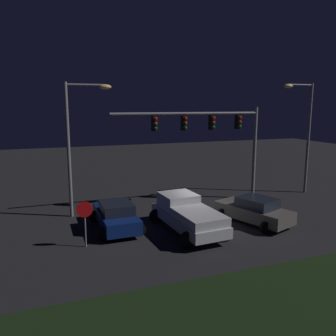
{
  "coord_description": "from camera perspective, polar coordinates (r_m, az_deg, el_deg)",
  "views": [
    {
      "loc": [
        -8.27,
        -17.42,
        6.61
      ],
      "look_at": [
        -1.35,
        1.43,
        2.98
      ],
      "focal_mm": 37.05,
      "sensor_mm": 36.0,
      "label": 1
    }
  ],
  "objects": [
    {
      "name": "street_lamp_right",
      "position": [
        27.79,
        21.45,
        6.58
      ],
      "size": [
        2.56,
        0.44,
        8.22
      ],
      "color": "slate",
      "rests_on": "ground_plane"
    },
    {
      "name": "stop_sign",
      "position": [
        16.75,
        -13.54,
        -7.58
      ],
      "size": [
        0.76,
        0.08,
        2.23
      ],
      "color": "slate",
      "rests_on": "ground_plane"
    },
    {
      "name": "street_lamp_left",
      "position": [
        21.04,
        -14.65,
        5.61
      ],
      "size": [
        2.72,
        0.44,
        7.93
      ],
      "color": "slate",
      "rests_on": "ground_plane"
    },
    {
      "name": "pickup_truck",
      "position": [
        18.58,
        3.06,
        -7.33
      ],
      "size": [
        3.11,
        5.52,
        1.8
      ],
      "rotation": [
        0.0,
        0.0,
        1.64
      ],
      "color": "#B7B7BC",
      "rests_on": "ground_plane"
    },
    {
      "name": "car_sedan",
      "position": [
        20.42,
        13.97,
        -6.76
      ],
      "size": [
        3.36,
        4.75,
        1.51
      ],
      "rotation": [
        0.0,
        0.0,
        1.91
      ],
      "color": "#514C47",
      "rests_on": "ground_plane"
    },
    {
      "name": "ground_plane",
      "position": [
        20.38,
        5.02,
        -8.7
      ],
      "size": [
        80.0,
        80.0,
        0.0
      ],
      "primitive_type": "plane",
      "color": "black"
    },
    {
      "name": "car_sedan_far",
      "position": [
        19.13,
        -8.56,
        -7.73
      ],
      "size": [
        2.5,
        4.41,
        1.51
      ],
      "rotation": [
        0.0,
        0.0,
        1.58
      ],
      "color": "navy",
      "rests_on": "ground_plane"
    },
    {
      "name": "grass_median",
      "position": [
        12.94,
        25.43,
        -21.26
      ],
      "size": [
        22.69,
        7.27,
        0.1
      ],
      "primitive_type": "cube",
      "color": "black",
      "rests_on": "ground_plane"
    },
    {
      "name": "traffic_signal_gantry",
      "position": [
        23.34,
        7.32,
        6.29
      ],
      "size": [
        10.32,
        0.56,
        6.5
      ],
      "color": "slate",
      "rests_on": "ground_plane"
    }
  ]
}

